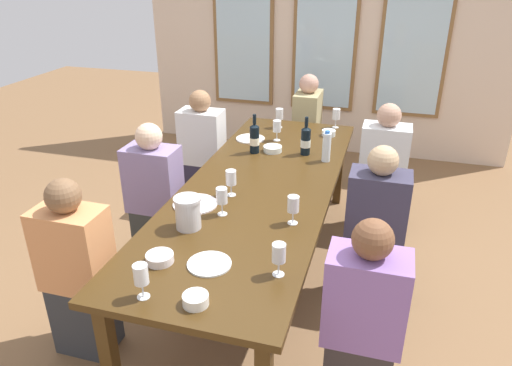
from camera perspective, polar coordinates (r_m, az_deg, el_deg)
The scene contains 29 objects.
ground_plane at distance 3.64m, azimuth 0.37°, elevation -10.75°, with size 12.00×12.00×0.00m, color brown.
back_wall_with_windows at distance 5.64m, azimuth 8.32°, elevation 18.01°, with size 4.18×0.10×2.90m.
dining_table at distance 3.29m, azimuth 0.40°, elevation -1.15°, with size 0.98×2.84×0.74m.
white_plate_0 at distance 4.08m, azimuth -0.67°, elevation 5.27°, with size 0.24×0.24×0.01m, color white.
white_plate_1 at distance 2.46m, azimuth -5.55°, elevation -9.51°, with size 0.22×0.22×0.01m, color white.
white_plate_2 at distance 3.02m, azimuth -7.21°, elevation -2.48°, with size 0.28×0.28×0.01m, color white.
metal_pitcher at distance 2.74m, azimuth -8.06°, elevation -3.48°, with size 0.16×0.16×0.19m.
wine_bottle_0 at distance 3.76m, azimuth -0.18°, elevation 5.32°, with size 0.08×0.08×0.31m.
wine_bottle_1 at distance 3.75m, azimuth 5.90°, elevation 5.03°, with size 0.08×0.08×0.30m.
tasting_bowl_0 at distance 3.82m, azimuth 1.98°, elevation 4.07°, with size 0.15×0.15×0.04m, color white.
tasting_bowl_1 at distance 2.51m, azimuth -11.33°, elevation -8.70°, with size 0.14×0.14×0.05m, color white.
tasting_bowl_2 at distance 4.21m, azimuth 8.60°, elevation 5.88°, with size 0.12×0.12×0.05m, color white.
tasting_bowl_3 at distance 2.21m, azimuth -7.17°, elevation -13.56°, with size 0.12×0.12×0.05m, color white.
water_bottle at distance 3.64m, azimuth 8.35°, elevation 4.25°, with size 0.06×0.06×0.24m.
wine_glass_0 at distance 4.02m, azimuth 2.50°, elevation 6.69°, with size 0.07×0.07×0.17m.
wine_glass_1 at distance 4.35m, azimuth 2.78°, elevation 8.12°, with size 0.07×0.07×0.17m.
wine_glass_2 at distance 2.32m, azimuth 2.72°, elevation -8.36°, with size 0.07×0.07×0.17m.
wine_glass_3 at distance 4.40m, azimuth 9.49°, elevation 7.95°, with size 0.07×0.07×0.17m.
wine_glass_4 at distance 2.85m, azimuth -4.07°, elevation -1.66°, with size 0.07×0.07×0.17m.
wine_glass_5 at distance 3.07m, azimuth -2.98°, elevation 0.58°, with size 0.07×0.07×0.17m.
wine_glass_6 at distance 2.75m, azimuth 4.44°, elevation -2.59°, with size 0.07×0.07×0.17m.
wine_glass_7 at distance 2.24m, azimuth -13.47°, elevation -10.56°, with size 0.07×0.07×0.17m.
seated_person_0 at distance 4.37m, azimuth -6.34°, elevation 3.45°, with size 0.38×0.24×1.11m.
seated_person_1 at distance 4.11m, azimuth 14.71°, elevation 1.23°, with size 0.38×0.24×1.11m.
seated_person_2 at distance 2.94m, azimuth -20.34°, elevation -9.99°, with size 0.38×0.24×1.11m.
seated_person_3 at distance 2.48m, azimuth 12.48°, elevation -16.15°, with size 0.38×0.24×1.11m.
seated_person_4 at distance 3.61m, azimuth -11.86°, elevation -1.91°, with size 0.38×0.24×1.11m.
seated_person_5 at distance 3.25m, azimuth 13.88°, elevation -5.39°, with size 0.38×0.24×1.11m.
seated_person_6 at distance 4.94m, azimuth 6.02°, elevation 6.08°, with size 0.24×0.38×1.11m.
Camera 1 is at (0.80, -2.83, 2.15)m, focal length 33.77 mm.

